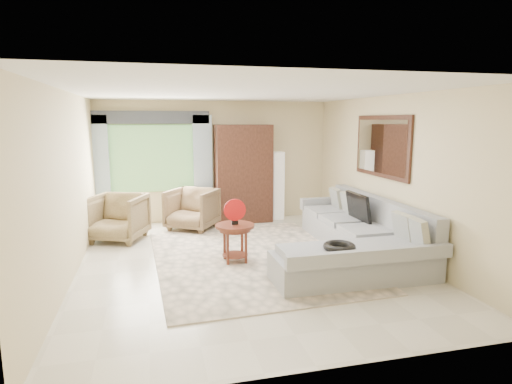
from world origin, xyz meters
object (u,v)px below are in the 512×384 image
object	(u,v)px
sectional_sofa	(356,240)
potted_plant	(110,219)
tv_screen	(358,207)
coffee_table	(235,243)
armchair_left	(118,218)
floor_lamp	(278,186)
armoire	(243,174)
armchair_right	(192,209)

from	to	relation	value
sectional_sofa	potted_plant	distance (m)	4.69
tv_screen	coffee_table	xyz separation A→B (m)	(-2.21, -0.26, -0.40)
tv_screen	coffee_table	size ratio (longest dim) A/B	1.22
armchair_left	potted_plant	distance (m)	0.59
potted_plant	floor_lamp	distance (m)	3.60
coffee_table	armoire	world-z (taller)	armoire
tv_screen	armoire	distance (m)	2.86
sectional_sofa	armchair_left	bearing A→B (deg)	152.64
floor_lamp	armchair_left	bearing A→B (deg)	-163.52
sectional_sofa	tv_screen	bearing A→B (deg)	61.21
armchair_right	coffee_table	bearing A→B (deg)	-46.28
armoire	floor_lamp	distance (m)	0.86
floor_lamp	armchair_right	bearing A→B (deg)	-165.99
sectional_sofa	tv_screen	distance (m)	0.71
coffee_table	potted_plant	xyz separation A→B (m)	(-2.03, 2.27, -0.03)
armchair_left	floor_lamp	world-z (taller)	floor_lamp
sectional_sofa	tv_screen	xyz separation A→B (m)	(0.27, 0.49, 0.44)
armchair_right	floor_lamp	xyz separation A→B (m)	(1.95, 0.49, 0.34)
potted_plant	armoire	bearing A→B (deg)	8.23
potted_plant	floor_lamp	world-z (taller)	floor_lamp
tv_screen	floor_lamp	world-z (taller)	floor_lamp
coffee_table	floor_lamp	bearing A→B (deg)	61.05
armchair_right	potted_plant	size ratio (longest dim) A/B	1.60
floor_lamp	tv_screen	bearing A→B (deg)	-74.19
sectional_sofa	potted_plant	world-z (taller)	sectional_sofa
armoire	armchair_left	bearing A→B (deg)	-159.95
armchair_left	armchair_right	size ratio (longest dim) A/B	1.03
armchair_right	armoire	bearing A→B (deg)	52.83
tv_screen	armoire	world-z (taller)	armoire
armchair_right	potted_plant	xyz separation A→B (m)	(-1.59, 0.03, -0.13)
armchair_left	potted_plant	bearing A→B (deg)	130.07
sectional_sofa	tv_screen	world-z (taller)	tv_screen
potted_plant	sectional_sofa	bearing A→B (deg)	-32.19
coffee_table	armchair_left	bearing A→B (deg)	136.88
coffee_table	potted_plant	bearing A→B (deg)	131.80
coffee_table	potted_plant	size ratio (longest dim) A/B	1.07
tv_screen	floor_lamp	bearing A→B (deg)	105.81
armchair_right	floor_lamp	bearing A→B (deg)	46.51
armchair_left	armoire	world-z (taller)	armoire
coffee_table	armoire	xyz separation A→B (m)	(0.71, 2.67, 0.73)
sectional_sofa	armoire	distance (m)	3.24
floor_lamp	coffee_table	bearing A→B (deg)	-118.95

